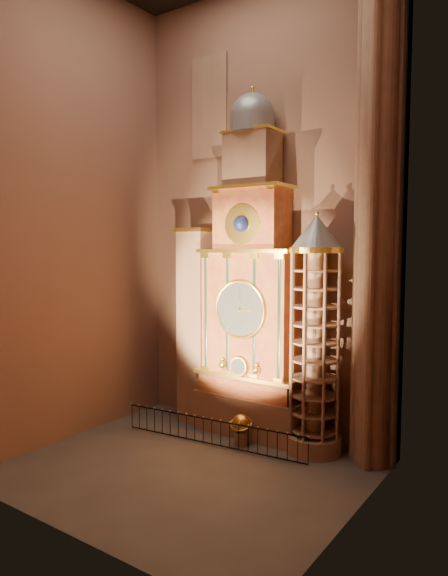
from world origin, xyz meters
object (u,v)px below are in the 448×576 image
Objects in this scene: astronomical_clock at (251,300)px; celestial_globe at (241,427)px; stair_turret at (315,336)px; portrait_tower at (196,325)px; iron_railing at (212,432)px.

astronomical_clock is 11.20× the size of celestial_globe.
stair_turret is at bearing -4.30° from astronomical_clock.
astronomical_clock is at bearing 105.92° from celestial_globe.
stair_turret is (3.50, -0.26, -1.41)m from astronomical_clock.
celestial_globe is (0.46, -1.60, -5.78)m from astronomical_clock.
astronomical_clock is at bearing 175.70° from stair_turret.
portrait_tower is at bearing 157.24° from celestial_globe.
stair_turret is at bearing -2.33° from portrait_tower.
iron_railing is (-4.13, -2.14, -4.61)m from stair_turret.
celestial_globe is at bearing -156.28° from stair_turret.
portrait_tower is at bearing 179.71° from astronomical_clock.
iron_railing is (2.77, -2.42, -4.49)m from portrait_tower.
stair_turret is at bearing 23.72° from celestial_globe.
portrait_tower is 6.84× the size of celestial_globe.
portrait_tower is 6.91m from stair_turret.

